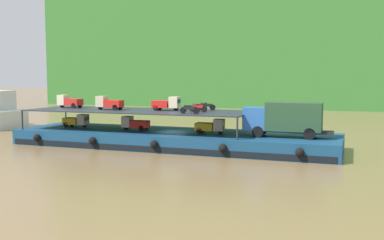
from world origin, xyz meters
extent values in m
plane|color=brown|center=(0.00, 0.00, 0.00)|extent=(400.00, 400.00, 0.00)
cube|color=#33702D|center=(0.00, 67.48, 20.58)|extent=(114.44, 25.63, 41.16)
cube|color=navy|center=(0.00, 0.00, 0.75)|extent=(31.84, 8.26, 1.50)
cube|color=black|center=(0.00, -4.15, 0.35)|extent=(31.20, 0.06, 0.50)
sphere|color=black|center=(-12.73, -4.35, 0.85)|extent=(0.72, 0.72, 0.72)
sphere|color=black|center=(-6.37, -4.35, 0.85)|extent=(0.72, 0.72, 0.72)
sphere|color=black|center=(0.00, -4.35, 0.85)|extent=(0.72, 0.72, 0.72)
sphere|color=black|center=(6.37, -4.35, 0.85)|extent=(0.72, 0.72, 0.72)
sphere|color=black|center=(12.73, -4.35, 0.85)|extent=(0.72, 0.72, 0.72)
cube|color=#285BA3|center=(8.32, -0.41, 3.10)|extent=(2.03, 2.21, 2.00)
cube|color=#192833|center=(7.29, -0.42, 3.45)|extent=(0.08, 1.84, 0.60)
cube|color=#234228|center=(11.72, -0.36, 3.35)|extent=(4.83, 2.36, 2.50)
cube|color=black|center=(11.72, -0.36, 2.05)|extent=(6.82, 1.47, 0.20)
cylinder|color=black|center=(8.70, 0.61, 2.00)|extent=(1.00, 0.29, 1.00)
cylinder|color=black|center=(8.73, -1.41, 2.00)|extent=(1.00, 0.29, 1.00)
cylinder|color=black|center=(13.14, 0.67, 2.00)|extent=(1.00, 0.29, 1.00)
cylinder|color=black|center=(13.17, -1.35, 2.00)|extent=(1.00, 0.29, 1.00)
cylinder|color=#232833|center=(7.44, 3.65, 2.50)|extent=(0.16, 0.16, 2.00)
cylinder|color=#232833|center=(7.44, -3.65, 2.50)|extent=(0.16, 0.16, 2.00)
cylinder|color=#232833|center=(-15.04, 3.65, 2.50)|extent=(0.16, 0.16, 2.00)
cylinder|color=#232833|center=(-15.04, -3.65, 2.50)|extent=(0.16, 0.16, 2.00)
cube|color=#232833|center=(-3.80, 0.00, 3.45)|extent=(22.64, 7.46, 0.10)
cube|color=gold|center=(-11.75, 0.18, 2.13)|extent=(1.72, 1.23, 0.70)
cube|color=beige|center=(-10.35, 0.16, 2.33)|extent=(0.92, 1.02, 1.10)
cube|color=#19232D|center=(-9.88, 0.15, 2.44)|extent=(0.05, 0.85, 0.38)
cylinder|color=black|center=(-10.20, 0.16, 1.78)|extent=(0.56, 0.15, 0.56)
cylinder|color=black|center=(-12.16, -0.34, 1.78)|extent=(0.56, 0.15, 0.56)
cylinder|color=black|center=(-12.14, 0.72, 1.78)|extent=(0.56, 0.15, 0.56)
cube|color=red|center=(-3.44, -0.22, 2.13)|extent=(1.72, 1.22, 0.70)
cube|color=#C6B793|center=(-4.84, -0.24, 2.33)|extent=(0.91, 1.01, 1.10)
cube|color=#19232D|center=(-5.31, -0.25, 2.44)|extent=(0.05, 0.85, 0.38)
cylinder|color=black|center=(-4.99, -0.24, 1.78)|extent=(0.56, 0.15, 0.56)
cylinder|color=black|center=(-3.05, 0.32, 1.78)|extent=(0.56, 0.15, 0.56)
cylinder|color=black|center=(-3.03, -0.74, 1.78)|extent=(0.56, 0.15, 0.56)
cube|color=gold|center=(3.37, -0.13, 2.13)|extent=(1.74, 1.26, 0.70)
cube|color=#C6B793|center=(4.77, -0.08, 2.33)|extent=(0.94, 1.03, 1.10)
cube|color=#19232D|center=(5.24, -0.07, 2.44)|extent=(0.07, 0.85, 0.38)
cylinder|color=black|center=(4.92, -0.08, 1.78)|extent=(0.56, 0.16, 0.56)
cylinder|color=black|center=(2.99, -0.68, 1.78)|extent=(0.56, 0.16, 0.56)
cylinder|color=black|center=(2.95, 0.38, 1.78)|extent=(0.56, 0.16, 0.56)
cube|color=red|center=(-11.87, 0.73, 4.13)|extent=(1.76, 1.28, 0.70)
cube|color=beige|center=(-13.26, 0.79, 4.33)|extent=(0.95, 1.04, 1.10)
cube|color=#19232D|center=(-13.73, 0.82, 4.44)|extent=(0.08, 0.85, 0.38)
cylinder|color=black|center=(-13.41, 0.80, 3.78)|extent=(0.57, 0.17, 0.56)
cylinder|color=black|center=(-11.44, 1.24, 3.78)|extent=(0.57, 0.17, 0.56)
cylinder|color=black|center=(-11.49, 0.18, 3.78)|extent=(0.57, 0.17, 0.56)
cube|color=red|center=(-6.30, -0.34, 4.13)|extent=(1.75, 1.28, 0.70)
cube|color=#C6B793|center=(-7.70, -0.40, 4.33)|extent=(0.94, 1.04, 1.10)
cube|color=#19232D|center=(-8.17, -0.42, 4.44)|extent=(0.08, 0.85, 0.38)
cylinder|color=black|center=(-7.85, -0.41, 3.78)|extent=(0.57, 0.17, 0.56)
cylinder|color=black|center=(-5.93, 0.21, 3.78)|extent=(0.57, 0.17, 0.56)
cylinder|color=black|center=(-5.88, -0.85, 3.78)|extent=(0.57, 0.17, 0.56)
cube|color=red|center=(-1.47, 0.65, 4.13)|extent=(1.74, 1.26, 0.70)
cube|color=beige|center=(-0.07, 0.70, 4.33)|extent=(0.93, 1.03, 1.10)
cube|color=#19232D|center=(0.39, 0.71, 4.44)|extent=(0.07, 0.85, 0.38)
cylinder|color=black|center=(0.08, 0.70, 3.78)|extent=(0.56, 0.16, 0.56)
cylinder|color=black|center=(-1.86, 0.11, 3.78)|extent=(0.56, 0.16, 0.56)
cylinder|color=black|center=(-1.89, 1.17, 3.78)|extent=(0.56, 0.16, 0.56)
cylinder|color=black|center=(3.26, -2.27, 3.80)|extent=(0.60, 0.13, 0.60)
cylinder|color=black|center=(1.96, -2.20, 3.80)|extent=(0.60, 0.13, 0.60)
cube|color=black|center=(2.61, -2.24, 4.02)|extent=(1.11, 0.25, 0.28)
cube|color=black|center=(2.36, -2.23, 4.20)|extent=(0.61, 0.23, 0.12)
cylinder|color=#B2B2B7|center=(3.16, -2.27, 4.35)|extent=(0.07, 0.55, 0.04)
cylinder|color=black|center=(3.29, -0.09, 3.80)|extent=(0.61, 0.18, 0.60)
cylinder|color=black|center=(2.01, 0.09, 3.80)|extent=(0.61, 0.18, 0.60)
cube|color=#B21919|center=(2.65, 0.00, 4.02)|extent=(1.12, 0.35, 0.28)
cube|color=black|center=(2.40, 0.04, 4.20)|extent=(0.62, 0.28, 0.12)
cylinder|color=#B2B2B7|center=(3.19, -0.08, 4.35)|extent=(0.12, 0.55, 0.04)
cylinder|color=black|center=(3.37, 2.29, 3.80)|extent=(0.61, 0.15, 0.60)
cylinder|color=black|center=(2.07, 2.18, 3.80)|extent=(0.61, 0.15, 0.60)
cube|color=black|center=(2.72, 2.24, 4.02)|extent=(1.11, 0.29, 0.28)
cube|color=black|center=(2.47, 2.22, 4.20)|extent=(0.61, 0.25, 0.12)
cylinder|color=#B2B2B7|center=(3.27, 2.28, 4.35)|extent=(0.09, 0.55, 0.04)
camera|label=1|loc=(16.77, -40.44, 6.82)|focal=42.05mm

